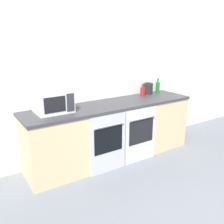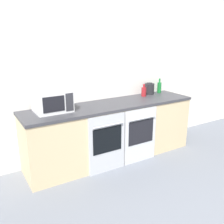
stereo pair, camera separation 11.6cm
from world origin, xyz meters
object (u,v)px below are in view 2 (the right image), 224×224
Objects in this scene: microwave at (52,101)px; bottle_green at (159,87)px; kettle at (149,89)px; oven_right at (140,135)px; bottle_red at (144,91)px; oven_left at (107,143)px.

microwave is 1.83× the size of bottle_green.
microwave reaches higher than kettle.
kettle reaches higher than oven_right.
bottle_green is at bearing -1.05° from kettle.
bottle_red is 1.03× the size of kettle.
oven_left is 0.58m from oven_right.
bottle_green is at bearing 21.35° from oven_left.
kettle is at bearing 42.68° from oven_right.
bottle_red is at bearing 48.84° from oven_right.
oven_right is at bearing 0.00° from oven_left.
oven_right is 4.07× the size of bottle_red.
microwave is at bearing -176.02° from bottle_green.
bottle_green reaches higher than kettle.
oven_left is 4.18× the size of kettle.
microwave is at bearing -175.40° from kettle.
kettle is at bearing 22.87° from bottle_red.
bottle_green is at bearing 10.26° from bottle_red.
oven_right is (0.58, 0.00, 0.00)m from oven_left.
oven_right is at bearing -137.32° from kettle.
microwave is at bearing 161.00° from oven_right.
oven_left is 4.07× the size of bottle_red.
bottle_red is at bearing -169.74° from bottle_green.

